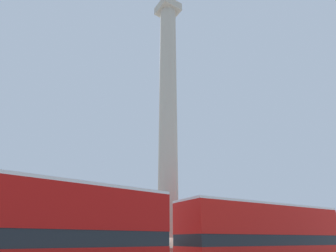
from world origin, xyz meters
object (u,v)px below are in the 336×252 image
Objects in this scene: monument_column at (168,165)px; bus_b at (267,240)px; street_lamp at (225,235)px; bus_a at (14,240)px.

monument_column is 2.26× the size of bus_b.
bus_a is at bearing -162.72° from street_lamp.
bus_a is 14.38m from street_lamp.
street_lamp reaches higher than bus_a.
street_lamp is (3.62, -2.00, -5.03)m from monument_column.
bus_b is at bearing -99.71° from street_lamp.
bus_b is at bearing -63.89° from monument_column.
monument_column is 8.54m from bus_b.
bus_b is (2.94, -6.00, -5.33)m from monument_column.
street_lamp reaches higher than bus_b.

